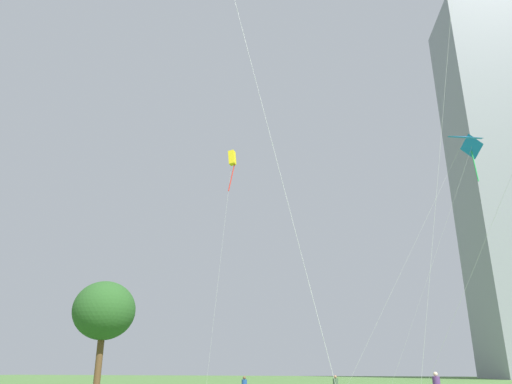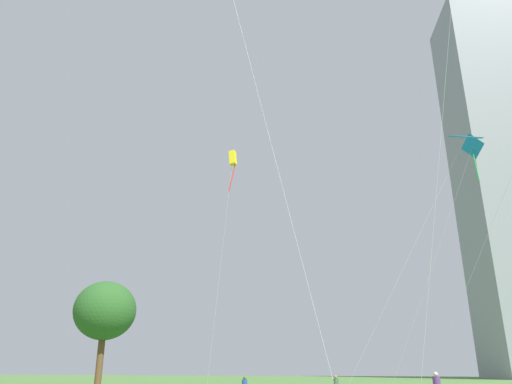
{
  "view_description": "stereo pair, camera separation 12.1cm",
  "coord_description": "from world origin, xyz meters",
  "px_view_note": "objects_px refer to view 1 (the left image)",
  "views": [
    {
      "loc": [
        8.75,
        -17.68,
        1.97
      ],
      "look_at": [
        -0.53,
        9.68,
        12.47
      ],
      "focal_mm": 34.26,
      "sensor_mm": 36.0,
      "label": 1
    },
    {
      "loc": [
        8.87,
        -17.64,
        1.97
      ],
      "look_at": [
        -0.53,
        9.68,
        12.47
      ],
      "focal_mm": 34.26,
      "sensor_mm": 36.0,
      "label": 2
    }
  ],
  "objects_px": {
    "kite_flying_3": "(472,151)",
    "kite_flying_6": "(465,138)",
    "park_tree_0": "(104,311)",
    "kite_flying_4": "(232,160)"
  },
  "relations": [
    {
      "from": "kite_flying_3",
      "to": "kite_flying_6",
      "type": "xyz_separation_m",
      "value": [
        -1.41,
        -8.6,
        -2.49
      ]
    },
    {
      "from": "kite_flying_4",
      "to": "kite_flying_6",
      "type": "relative_size",
      "value": 1.17
    },
    {
      "from": "kite_flying_4",
      "to": "kite_flying_6",
      "type": "xyz_separation_m",
      "value": [
        20.12,
        -4.72,
        -3.06
      ]
    },
    {
      "from": "kite_flying_3",
      "to": "park_tree_0",
      "type": "height_order",
      "value": "kite_flying_3"
    },
    {
      "from": "kite_flying_3",
      "to": "kite_flying_6",
      "type": "height_order",
      "value": "kite_flying_3"
    },
    {
      "from": "kite_flying_4",
      "to": "park_tree_0",
      "type": "bearing_deg",
      "value": -159.06
    },
    {
      "from": "park_tree_0",
      "to": "kite_flying_3",
      "type": "bearing_deg",
      "value": 13.73
    },
    {
      "from": "kite_flying_6",
      "to": "kite_flying_3",
      "type": "bearing_deg",
      "value": 80.71
    },
    {
      "from": "kite_flying_6",
      "to": "park_tree_0",
      "type": "xyz_separation_m",
      "value": [
        -30.1,
        0.9,
        -11.21
      ]
    },
    {
      "from": "kite_flying_3",
      "to": "kite_flying_4",
      "type": "height_order",
      "value": "kite_flying_4"
    }
  ]
}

